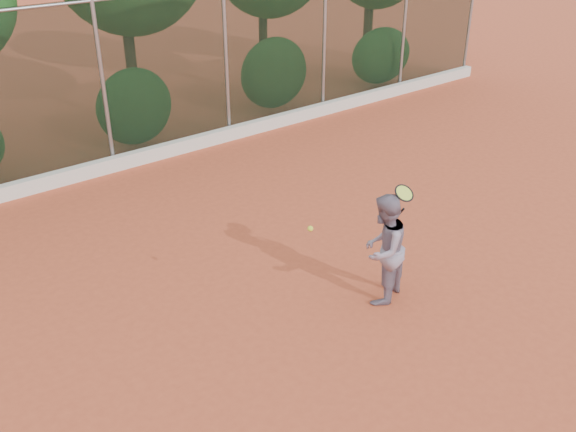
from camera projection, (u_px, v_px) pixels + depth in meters
ground at (333, 320)px, 9.00m from camera, size 80.00×80.00×0.00m
concrete_curb at (117, 163)px, 13.64m from camera, size 24.00×0.20×0.30m
tennis_player at (383, 249)px, 9.10m from camera, size 0.99×0.88×1.67m
chainlink_fence at (103, 83)px, 12.98m from camera, size 24.09×0.09×3.50m
tennis_racket at (404, 196)px, 8.81m from camera, size 0.31×0.29×0.57m
tennis_ball_in_flight at (310, 229)px, 7.89m from camera, size 0.07×0.07×0.07m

